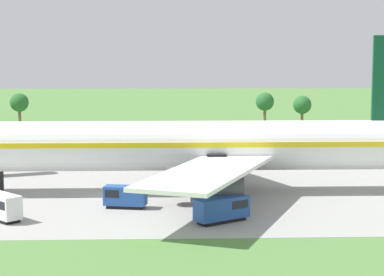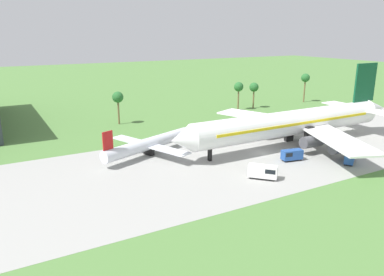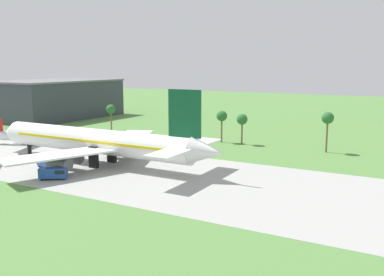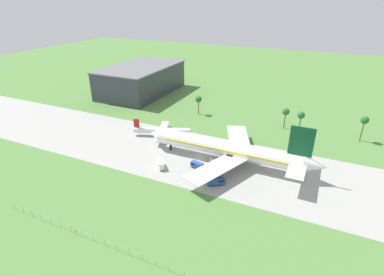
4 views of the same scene
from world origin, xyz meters
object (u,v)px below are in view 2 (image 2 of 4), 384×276
regional_aircraft (148,144)px  fuel_truck (350,156)px  jet_airliner (296,122)px  catering_van (291,155)px  baggage_tug (263,172)px

regional_aircraft → fuel_truck: (38.50, -27.63, -1.33)m
jet_airliner → catering_van: 14.53m
jet_airliner → baggage_tug: jet_airliner is taller
jet_airliner → fuel_truck: bearing=-86.7°
jet_airliner → catering_van: (-10.13, -9.29, -4.72)m
fuel_truck → catering_van: bearing=146.4°
fuel_truck → catering_van: fuel_truck is taller
jet_airliner → catering_van: size_ratio=13.96×
baggage_tug → fuel_truck: bearing=-4.1°
jet_airliner → regional_aircraft: jet_airliner is taller
regional_aircraft → fuel_truck: size_ratio=4.13×
jet_airliner → fuel_truck: 17.33m
baggage_tug → fuel_truck: size_ratio=0.89×
jet_airliner → regional_aircraft: 39.25m
baggage_tug → catering_van: bearing=23.5°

